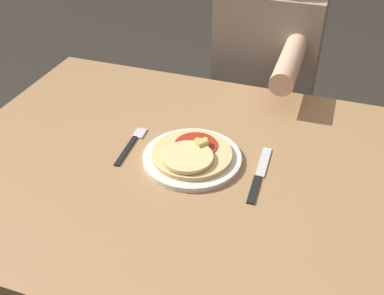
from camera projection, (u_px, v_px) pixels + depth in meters
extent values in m
cube|color=#9E754C|center=(173.00, 166.00, 1.14)|extent=(1.16, 0.91, 0.03)
cylinder|color=#9E754C|center=(90.00, 153.00, 1.79)|extent=(0.06, 0.06, 0.70)
cylinder|color=#9E754C|center=(360.00, 212.00, 1.52)|extent=(0.06, 0.06, 0.70)
cylinder|color=silver|center=(192.00, 158.00, 1.13)|extent=(0.25, 0.25, 0.01)
cylinder|color=#DBBC7A|center=(192.00, 154.00, 1.12)|extent=(0.20, 0.20, 0.01)
cylinder|color=#9E2819|center=(196.00, 145.00, 1.14)|extent=(0.11, 0.11, 0.00)
cylinder|color=#E8C881|center=(188.00, 157.00, 1.09)|extent=(0.13, 0.13, 0.01)
cylinder|color=#E5BC5B|center=(201.00, 142.00, 1.13)|extent=(0.03, 0.02, 0.02)
cylinder|color=#E5BC5B|center=(202.00, 145.00, 1.12)|extent=(0.03, 0.04, 0.02)
cylinder|color=#E5BC5B|center=(201.00, 142.00, 1.13)|extent=(0.04, 0.04, 0.02)
cube|color=black|center=(126.00, 151.00, 1.16)|extent=(0.02, 0.13, 0.00)
cube|color=silver|center=(140.00, 133.00, 1.23)|extent=(0.03, 0.05, 0.00)
cube|color=black|center=(254.00, 190.00, 1.04)|extent=(0.02, 0.10, 0.00)
cube|color=silver|center=(264.00, 162.00, 1.13)|extent=(0.03, 0.12, 0.00)
cylinder|color=#2D2D38|center=(238.00, 157.00, 1.95)|extent=(0.11, 0.11, 0.48)
cylinder|color=#2D2D38|center=(275.00, 165.00, 1.91)|extent=(0.11, 0.11, 0.48)
cube|color=gray|center=(267.00, 57.00, 1.65)|extent=(0.36, 0.22, 0.49)
cylinder|color=tan|center=(289.00, 63.00, 1.35)|extent=(0.07, 0.30, 0.07)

